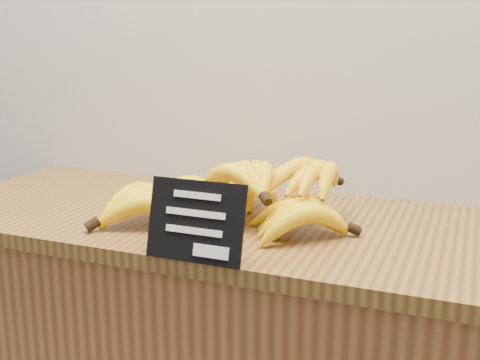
# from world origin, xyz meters

# --- Properties ---
(counter_top) EXTENTS (1.39, 0.54, 0.03)m
(counter_top) POSITION_xyz_m (0.09, 2.75, 0.92)
(counter_top) COLOR brown
(counter_top) RESTS_ON counter
(chalkboard_sign) EXTENTS (0.17, 0.04, 0.13)m
(chalkboard_sign) POSITION_xyz_m (0.10, 2.49, 1.00)
(chalkboard_sign) COLOR black
(chalkboard_sign) RESTS_ON counter_top
(banana_pile) EXTENTS (0.56, 0.38, 0.12)m
(banana_pile) POSITION_xyz_m (0.07, 2.73, 0.98)
(banana_pile) COLOR yellow
(banana_pile) RESTS_ON counter_top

